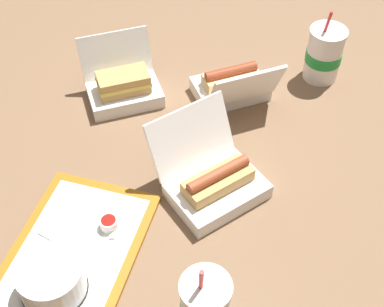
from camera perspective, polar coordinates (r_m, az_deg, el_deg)
The scene contains 10 objects.
ground_plane at distance 1.32m, azimuth -1.39°, elevation -0.26°, with size 3.20×3.20×0.00m, color brown.
food_tray at distance 1.17m, azimuth -12.33°, elevation -10.01°, with size 0.37×0.26×0.01m.
cake_container at distance 1.10m, azimuth -14.73°, elevation -12.96°, with size 0.13×0.13×0.08m.
ketchup_cup at distance 1.18m, azimuth -8.86°, elevation -7.34°, with size 0.04×0.04×0.02m.
napkin_stack at distance 1.20m, azimuth -12.85°, elevation -7.56°, with size 0.10×0.10×0.00m, color white.
plastic_fork at distance 1.20m, azimuth -8.39°, elevation -6.79°, with size 0.11×0.01×0.01m, color white.
clamshell_hotdog_center at distance 1.46m, azimuth 4.29°, elevation 7.25°, with size 0.26×0.26×0.16m.
clamshell_sandwich_left at distance 1.46m, azimuth -7.32°, elevation 7.11°, with size 0.25×0.25×0.16m.
clamshell_hotdog_back at distance 1.22m, azimuth 2.37°, elevation -2.99°, with size 0.30×0.30×0.17m.
soda_cup_front at distance 1.55m, azimuth 13.89°, elevation 10.24°, with size 0.10×0.10×0.22m.
Camera 1 is at (0.85, 0.27, 0.97)m, focal length 50.00 mm.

